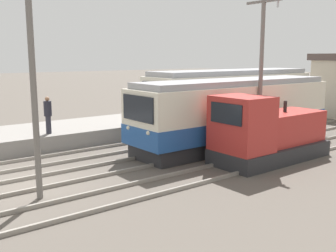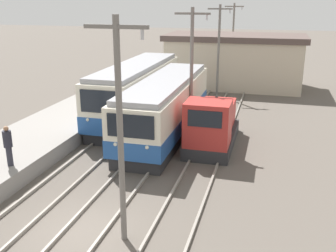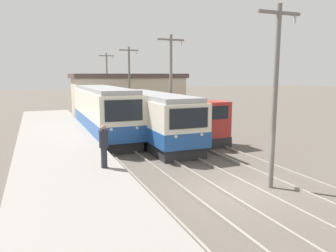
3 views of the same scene
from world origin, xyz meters
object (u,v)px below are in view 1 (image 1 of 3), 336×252
at_px(shunting_locomotive, 266,134).
at_px(person_on_platform, 48,113).
at_px(commuter_train_left, 232,103).
at_px(commuter_train_center, 235,115).
at_px(catenary_mast_near, 33,74).
at_px(catenary_mast_mid, 261,68).

height_order(shunting_locomotive, person_on_platform, shunting_locomotive).
bearing_deg(person_on_platform, commuter_train_left, 78.65).
xyz_separation_m(shunting_locomotive, person_on_platform, (-7.97, -6.85, 0.62)).
bearing_deg(commuter_train_center, shunting_locomotive, -22.39).
relative_size(catenary_mast_near, catenary_mast_mid, 1.00).
bearing_deg(shunting_locomotive, catenary_mast_mid, 139.10).
bearing_deg(person_on_platform, catenary_mast_mid, 51.49).
height_order(catenary_mast_mid, person_on_platform, catenary_mast_mid).
distance_m(commuter_train_center, person_on_platform, 9.49).
xyz_separation_m(commuter_train_center, shunting_locomotive, (3.00, -1.24, -0.41)).
xyz_separation_m(commuter_train_left, commuter_train_center, (2.80, -2.73, -0.14)).
bearing_deg(commuter_train_center, catenary_mast_near, -82.14).
distance_m(commuter_train_center, shunting_locomotive, 3.27).
relative_size(catenary_mast_mid, person_on_platform, 4.06).
height_order(commuter_train_left, commuter_train_center, commuter_train_left).
relative_size(shunting_locomotive, catenary_mast_near, 0.78).
bearing_deg(catenary_mast_near, commuter_train_center, 97.86).
relative_size(commuter_train_left, commuter_train_center, 0.98).
height_order(shunting_locomotive, catenary_mast_mid, catenary_mast_mid).
height_order(commuter_train_center, shunting_locomotive, commuter_train_center).
height_order(commuter_train_center, catenary_mast_mid, catenary_mast_mid).
distance_m(commuter_train_left, commuter_train_center, 3.91).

